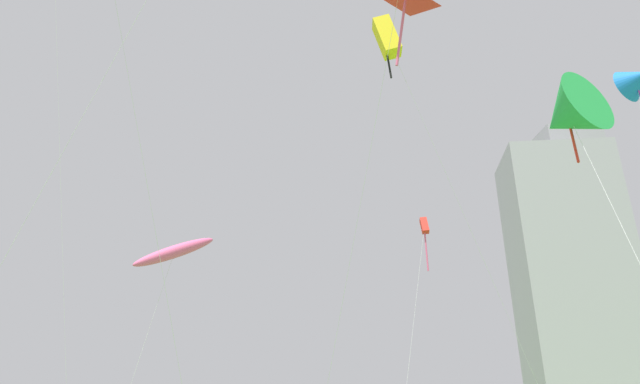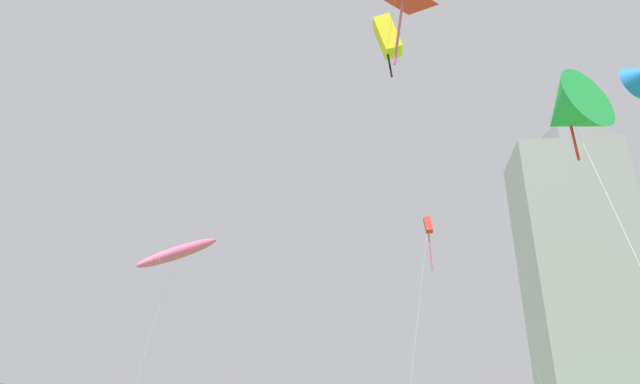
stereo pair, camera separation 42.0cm
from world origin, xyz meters
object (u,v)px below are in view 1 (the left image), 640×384
Objects in this scene: kite_flying_3 at (175,252)px; kite_flying_2 at (568,115)px; kite_flying_6 at (425,230)px; distant_highrise_1 at (574,285)px; distant_highrise_0 at (584,276)px; kite_flying_5 at (387,38)px; kite_flying_0 at (637,80)px.

kite_flying_2 is at bearing -29.21° from kite_flying_3.
distant_highrise_1 is at bearing 62.77° from kite_flying_6.
kite_flying_5 is at bearing -125.28° from distant_highrise_0.
kite_flying_6 is at bearing 14.15° from kite_flying_3.
distant_highrise_0 is (46.14, 108.34, 21.58)m from kite_flying_2.
distant_highrise_0 is (52.49, 104.40, 14.54)m from kite_flying_5.
distant_highrise_1 is at bearing 68.19° from kite_flying_2.
kite_flying_0 reaches higher than kite_flying_5.
kite_flying_2 is at bearing -129.04° from kite_flying_0.
distant_highrise_0 is (64.14, 98.28, 23.70)m from kite_flying_3.
kite_flying_0 is at bearing -104.97° from distant_highrise_1.
kite_flying_6 is at bearing -126.37° from distant_highrise_0.
kite_flying_6 is (-3.75, 13.66, 0.20)m from kite_flying_2.
kite_flying_5 is (11.65, -6.13, 9.16)m from kite_flying_3.
kite_flying_5 reaches higher than kite_flying_3.
kite_flying_0 is 19.72m from kite_flying_6.
kite_flying_0 is at bearing 5.06° from kite_flying_6.
kite_flying_2 is 0.69× the size of kite_flying_5.
distant_highrise_0 is at bearing 62.02° from distant_highrise_1.
kite_flying_2 is 14.17m from kite_flying_6.
kite_flying_5 is 100.83m from distant_highrise_1.
distant_highrise_0 is (33.92, 93.27, 9.90)m from kite_flying_0.
distant_highrise_0 is at bearing 66.93° from kite_flying_2.
distant_highrise_0 is at bearing 56.87° from kite_flying_3.
kite_flying_0 is at bearing 30.95° from kite_flying_5.
distant_highrise_1 is (41.44, 80.54, 15.76)m from kite_flying_6.
kite_flying_2 is 0.21× the size of distant_highrise_0.
distant_highrise_0 is 1.19× the size of distant_highrise_1.
kite_flying_6 is (2.60, 9.72, -6.84)m from kite_flying_5.
distant_highrise_0 reaches higher than kite_flying_2.
kite_flying_0 is 1.84× the size of kite_flying_6.
kite_flying_5 reaches higher than kite_flying_2.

